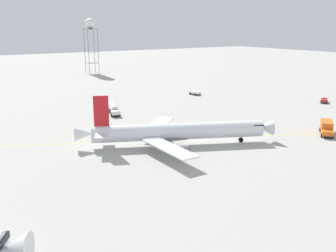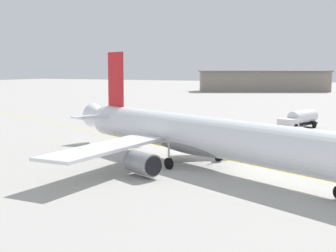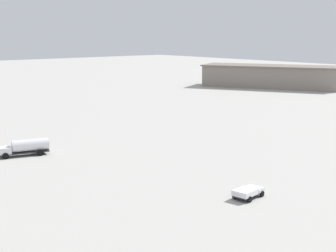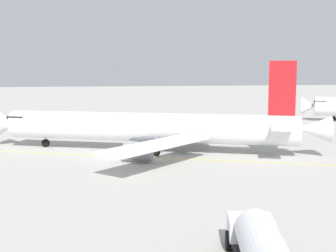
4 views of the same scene
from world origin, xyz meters
name	(u,v)px [view 4 (image 4 of 4)]	position (x,y,z in m)	size (l,w,h in m)	color
ground_plane	(110,158)	(0.00, 0.00, 0.00)	(600.00, 600.00, 0.00)	#ADAAA3
airliner_main	(152,129)	(5.70, 3.63, 2.96)	(41.60, 30.74, 11.55)	white
fuel_tanker_truck	(261,249)	(4.41, -31.76, 1.57)	(4.75, 9.20, 2.87)	#232326
taxiway_centreline	(138,157)	(3.36, 0.00, 0.00)	(172.09, 79.74, 0.01)	yellow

